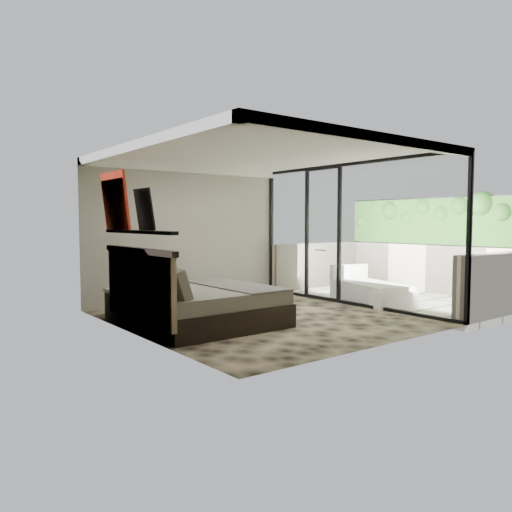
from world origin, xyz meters
TOP-DOWN VIEW (x-y plane):
  - floor at (0.00, 0.00)m, footprint 5.00×5.00m
  - ceiling at (0.00, 0.00)m, footprint 4.50×5.00m
  - back_wall at (0.00, 2.49)m, footprint 4.50×0.02m
  - left_wall at (-2.24, 0.00)m, footprint 0.02×5.00m
  - glass_wall at (2.25, 0.00)m, footprint 0.08×5.00m
  - terrace_slab at (3.75, 0.00)m, footprint 3.00×5.00m
  - parapet_far at (5.10, 0.00)m, footprint 0.30×5.00m
  - foliage_hedge at (5.10, 0.00)m, footprint 0.36×4.60m
  - picture_ledge at (-2.18, 0.10)m, footprint 0.12×2.20m
  - bed at (-1.22, 0.05)m, footprint 2.19×2.12m
  - nightstand at (-1.91, 1.36)m, footprint 0.62×0.62m
  - table_lamp at (-1.89, 1.37)m, footprint 0.33×0.33m
  - abstract_canvas at (-2.19, 0.91)m, footprint 0.13×0.90m
  - framed_print at (-2.14, -0.03)m, footprint 0.11×0.50m
  - ottoman at (3.97, 1.40)m, footprint 0.60×0.60m
  - lounger at (2.83, -0.03)m, footprint 1.32×1.97m

SIDE VIEW (x-z plane):
  - terrace_slab at x=3.75m, z-range -0.12..0.00m
  - floor at x=0.00m, z-range 0.00..0.00m
  - lounger at x=2.83m, z-range -0.13..0.57m
  - ottoman at x=3.97m, z-range 0.00..0.47m
  - nightstand at x=-1.91m, z-range 0.00..0.50m
  - bed at x=-1.22m, z-range -0.25..0.96m
  - parapet_far at x=5.10m, z-range 0.00..1.10m
  - table_lamp at x=-1.89m, z-range 0.60..1.21m
  - back_wall at x=0.00m, z-range 0.00..2.80m
  - left_wall at x=-2.24m, z-range 0.00..2.80m
  - glass_wall at x=2.25m, z-range 0.00..2.80m
  - picture_ledge at x=-2.18m, z-range 1.48..1.52m
  - foliage_hedge at x=5.10m, z-range 1.10..2.20m
  - framed_print at x=-2.14m, z-range 1.53..2.12m
  - abstract_canvas at x=-2.19m, z-range 1.53..2.42m
  - ceiling at x=0.00m, z-range 2.78..2.80m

